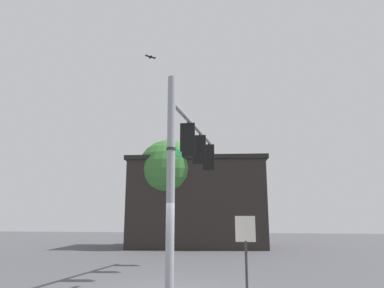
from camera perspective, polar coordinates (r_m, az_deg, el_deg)
name	(u,v)px	position (r m, az deg, el deg)	size (l,w,h in m)	color
signal_pole	(171,179)	(10.48, -3.49, -5.63)	(0.25, 0.25, 6.44)	gray
mast_arm	(196,128)	(14.06, 0.62, 2.67)	(0.16, 0.16, 6.61)	gray
traffic_light_nearest_pole	(188,140)	(12.75, -0.61, 0.60)	(0.54, 0.49, 1.31)	black
traffic_light_mid_inner	(200,150)	(14.62, 1.30, -1.01)	(0.54, 0.49, 1.31)	black
traffic_light_mid_outer	(209,158)	(16.51, 2.78, -2.26)	(0.54, 0.49, 1.31)	black
street_name_sign	(174,151)	(10.93, -2.91, -1.15)	(0.29, 1.31, 0.22)	#147238
bird_flying	(151,57)	(15.20, -6.77, 13.90)	(0.42, 0.37, 0.09)	black
storefront_building	(197,203)	(25.95, 0.90, -9.53)	(10.23, 6.71, 6.28)	#282321
tree_by_storefront	(169,172)	(25.51, -3.75, -4.59)	(4.66, 4.66, 7.66)	#4C3823
historical_marker	(246,241)	(10.95, 8.73, -15.31)	(0.60, 0.08, 2.13)	#333333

